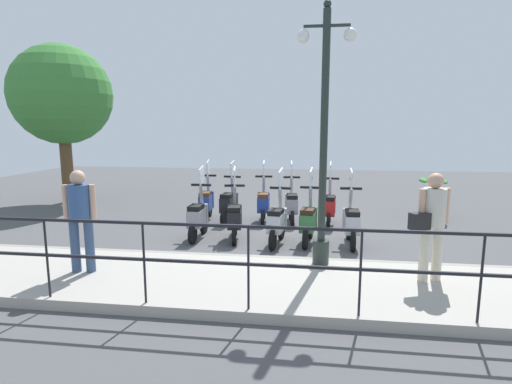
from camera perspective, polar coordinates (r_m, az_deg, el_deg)
The scene contains 18 objects.
ground_plane at distance 9.14m, azimuth 2.96°, elevation -5.85°, with size 28.00×28.00×0.00m, color #4C4C4F.
promenade_walkway at distance 6.14m, azimuth 0.45°, elevation -12.79°, with size 2.20×20.00×0.15m.
fence_railing at distance 4.88m, azimuth -1.10°, elevation -8.40°, with size 0.04×16.03×1.07m.
lamp_post_near at distance 6.41m, azimuth 9.61°, elevation 5.39°, with size 0.26×0.90×4.10m.
pedestrian_with_bag at distance 6.25m, azimuth 23.86°, elevation -3.54°, with size 0.46×0.61×1.59m.
pedestrian_distant at distance 6.65m, azimuth -23.84°, elevation -2.80°, with size 0.38×0.48×1.59m.
tree_large at distance 13.96m, azimuth -26.02°, elevation 12.29°, with size 3.03×3.03×4.88m.
potted_palm at distance 11.47m, azimuth 23.78°, elevation -1.25°, with size 1.06×0.66×1.05m.
scooter_near_0 at distance 8.30m, azimuth 13.44°, elevation -4.20°, with size 1.23×0.44×1.54m.
scooter_near_1 at distance 8.28m, azimuth 7.49°, elevation -4.06°, with size 1.23×0.44×1.54m.
scooter_near_2 at distance 8.15m, azimuth 3.05°, elevation -4.20°, with size 1.23×0.45×1.54m.
scooter_near_3 at distance 8.49m, azimuth -3.09°, elevation -3.66°, with size 1.23×0.46×1.54m.
scooter_near_4 at distance 8.66m, azimuth -8.27°, elevation -3.49°, with size 1.23×0.44×1.54m.
scooter_far_0 at distance 9.83m, azimuth 10.41°, elevation -2.02°, with size 1.23×0.44×1.54m.
scooter_far_1 at distance 9.94m, azimuth 5.10°, elevation -1.78°, with size 1.23×0.44×1.54m.
scooter_far_2 at distance 10.06m, azimuth 1.05°, elevation -1.61°, with size 1.23×0.44×1.54m.
scooter_far_3 at distance 10.04m, azimuth -3.85°, elevation -1.66°, with size 1.23×0.44×1.54m.
scooter_far_4 at distance 10.34m, azimuth -7.10°, elevation -1.39°, with size 1.23×0.44×1.54m.
Camera 1 is at (-8.80, -0.71, 2.38)m, focal length 28.00 mm.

